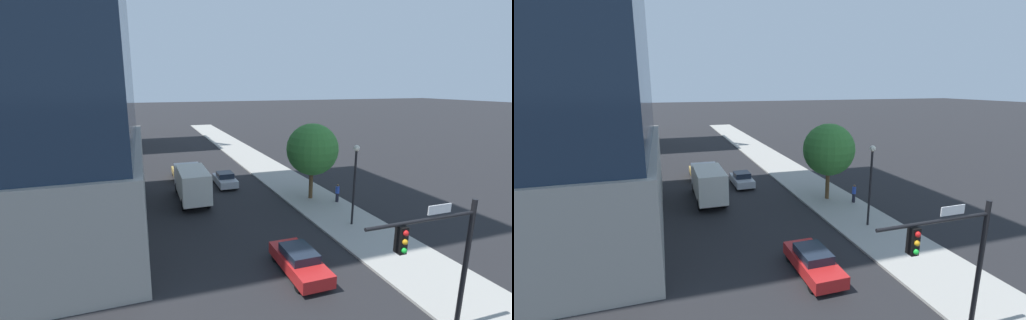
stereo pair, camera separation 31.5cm
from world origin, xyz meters
The scene contains 10 objects.
sidewalk centered at (8.51, 20.00, 0.07)m, with size 5.11×120.00×0.15m, color #9E9B93.
construction_building centered at (-19.70, 54.75, 18.60)m, with size 16.47×15.55×44.62m.
traffic_light_pole centered at (4.73, 3.54, 4.11)m, with size 5.17×0.48×5.76m.
street_lamp centered at (8.46, 14.23, 4.04)m, with size 0.44×0.44×5.97m.
street_tree centered at (8.35, 20.48, 4.67)m, with size 4.60×4.60×6.83m.
car_red centered at (1.95, 9.77, 0.71)m, with size 1.87×4.63×1.42m.
car_silver centered at (1.95, 27.08, 0.71)m, with size 1.84×4.12×1.47m.
car_gold centered at (-1.93, 31.51, 0.72)m, with size 1.88×4.58×1.39m.
box_truck centered at (-1.93, 23.67, 1.76)m, with size 2.41×7.29×3.10m.
pedestrian_blue_shirt centered at (10.09, 18.82, 0.97)m, with size 0.34×0.34×1.61m.
Camera 2 is at (-5.51, -5.51, 10.31)m, focal length 23.47 mm.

